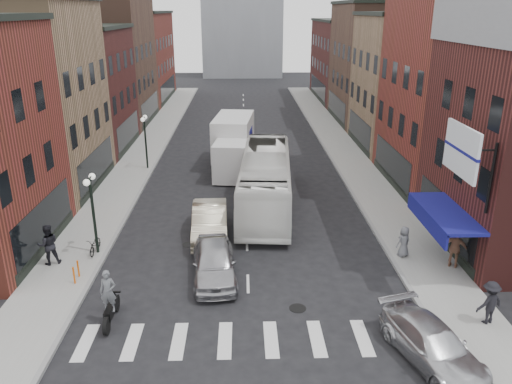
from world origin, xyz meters
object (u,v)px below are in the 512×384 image
billboard_sign (463,152)px  bike_rack (76,272)px  ped_right_a (490,302)px  curb_car (433,345)px  transit_bus (266,180)px  ped_right_b (455,249)px  streetlamp_near (92,200)px  parked_bicycle (95,245)px  box_truck (233,145)px  sedan_left_far (210,222)px  motorcycle_rider (109,299)px  ped_left_solo (48,245)px  ped_right_c (404,242)px  streetlamp_far (145,132)px  sedan_left_near (214,262)px

billboard_sign → bike_rack: size_ratio=4.62×
ped_right_a → curb_car: bearing=14.8°
transit_bus → ped_right_b: size_ratio=6.56×
streetlamp_near → parked_bicycle: bearing=-179.2°
box_truck → ped_right_b: size_ratio=4.80×
sedan_left_far → billboard_sign: bearing=-30.1°
ped_right_a → streetlamp_near: bearing=-41.0°
bike_rack → ped_right_a: size_ratio=0.46×
box_truck → ped_right_a: bearing=-57.3°
motorcycle_rider → ped_right_a: (14.47, -0.59, -0.04)m
ped_left_solo → ped_right_c: (16.87, 0.30, -0.22)m
streetlamp_far → ped_right_c: 21.16m
streetlamp_far → curb_car: 26.29m
box_truck → bike_rack: bearing=-105.2°
streetlamp_near → transit_bus: 10.71m
sedan_left_far → ped_right_b: size_ratio=2.78×
sedan_left_near → sedan_left_far: sedan_left_far is taller
motorcycle_rider → ped_right_c: size_ratio=1.48×
parked_bicycle → ped_right_c: size_ratio=1.00×
bike_rack → ped_right_a: bearing=-12.4°
curb_car → sedan_left_near: bearing=126.1°
parked_bicycle → ped_right_a: ped_right_a is taller
billboard_sign → box_truck: (-9.45, 17.62, -4.26)m
box_truck → curb_car: box_truck is taller
streetlamp_far → box_truck: streetlamp_far is taller
curb_car → bike_rack: bearing=141.3°
parked_bicycle → billboard_sign: bearing=-10.5°
ped_left_solo → sedan_left_near: bearing=146.3°
ped_right_b → ped_right_c: (-2.03, 1.13, -0.17)m
sedan_left_near → ped_right_a: ped_right_a is taller
streetlamp_near → curb_car: (13.66, -8.36, -2.23)m
billboard_sign → ped_right_a: billboard_sign is taller
streetlamp_near → ped_left_solo: bearing=-149.4°
sedan_left_far → curb_car: (8.22, -10.36, -0.18)m
motorcycle_rider → ped_right_b: 15.42m
billboard_sign → ped_left_solo: 18.73m
sedan_left_near → parked_bicycle: (-5.99, 2.43, -0.26)m
bike_rack → ped_right_c: 15.29m
streetlamp_near → transit_bus: bearing=36.1°
curb_car → ped_right_c: ped_right_c is taller
billboard_sign → transit_bus: bearing=127.1°
ped_left_solo → ped_right_a: size_ratio=1.13×
motorcycle_rider → parked_bicycle: motorcycle_rider is taller
billboard_sign → curb_car: (-2.33, -4.86, -5.46)m
box_truck → ped_right_c: box_truck is taller
streetlamp_near → bike_rack: bearing=-94.2°
sedan_left_near → ped_left_solo: ped_left_solo is taller
streetlamp_far → sedan_left_far: (5.44, -12.00, -2.06)m
sedan_left_near → streetlamp_far: bearing=104.7°
streetlamp_near → motorcycle_rider: (2.06, -5.77, -1.85)m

